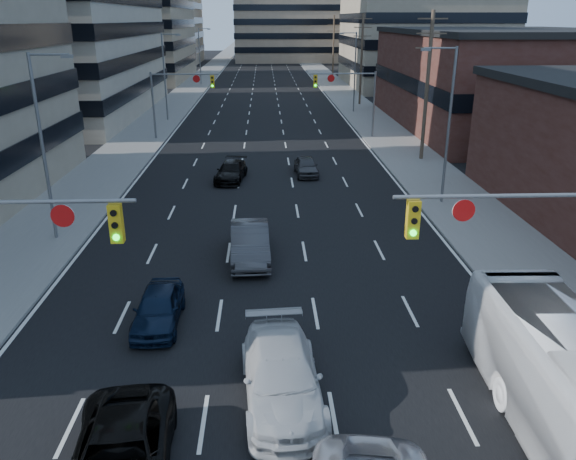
{
  "coord_description": "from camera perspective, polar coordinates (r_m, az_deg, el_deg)",
  "views": [
    {
      "loc": [
        0.0,
        -6.59,
        10.39
      ],
      "look_at": [
        0.9,
        15.1,
        2.2
      ],
      "focal_mm": 35.0,
      "sensor_mm": 36.0,
      "label": 1
    }
  ],
  "objects": [
    {
      "name": "road_surface",
      "position": [
        136.99,
        -2.47,
        16.31
      ],
      "size": [
        18.0,
        300.0,
        0.02
      ],
      "primitive_type": "cube",
      "color": "black",
      "rests_on": "ground"
    },
    {
      "name": "signal_near_right",
      "position": [
        17.47,
        23.06,
        -1.38
      ],
      "size": [
        6.59,
        0.33,
        6.0
      ],
      "color": "slate",
      "rests_on": "ground"
    },
    {
      "name": "sedan_grey_right",
      "position": [
        39.91,
        1.85,
        6.52
      ],
      "size": [
        1.7,
        3.84,
        1.28
      ],
      "primitive_type": "imported",
      "rotation": [
        0.0,
        0.0,
        0.05
      ],
      "color": "#38383B",
      "rests_on": "ground"
    },
    {
      "name": "utility_pole_midblock",
      "position": [
        73.76,
        7.47,
        16.92
      ],
      "size": [
        2.2,
        0.28,
        11.0
      ],
      "color": "#4C3D2D",
      "rests_on": "ground"
    },
    {
      "name": "office_right_far",
      "position": [
        97.9,
        13.09,
        18.18
      ],
      "size": [
        22.0,
        28.0,
        14.0
      ],
      "primitive_type": "cube",
      "color": "gray",
      "rests_on": "ground"
    },
    {
      "name": "sidewalk_right",
      "position": [
        137.46,
        2.53,
        16.35
      ],
      "size": [
        5.0,
        300.0,
        0.15
      ],
      "primitive_type": "cube",
      "color": "slate",
      "rests_on": "ground"
    },
    {
      "name": "streetlight_left_mid",
      "position": [
        62.68,
        -12.31,
        15.33
      ],
      "size": [
        2.03,
        0.22,
        9.0
      ],
      "color": "slate",
      "rests_on": "ground"
    },
    {
      "name": "sedan_black_far",
      "position": [
        38.68,
        -5.8,
        5.95
      ],
      "size": [
        2.35,
        4.55,
        1.26
      ],
      "primitive_type": "imported",
      "rotation": [
        0.0,
        0.0,
        -0.14
      ],
      "color": "black",
      "rests_on": "ground"
    },
    {
      "name": "black_pickup",
      "position": [
        14.77,
        -16.67,
        -21.33
      ],
      "size": [
        2.83,
        5.33,
        1.43
      ],
      "primitive_type": "imported",
      "rotation": [
        0.0,
        0.0,
        0.09
      ],
      "color": "black",
      "rests_on": "ground"
    },
    {
      "name": "streetlight_right_near",
      "position": [
        33.67,
        15.83,
        10.78
      ],
      "size": [
        2.03,
        0.22,
        9.0
      ],
      "color": "slate",
      "rests_on": "ground"
    },
    {
      "name": "office_left_far",
      "position": [
        109.29,
        -15.92,
        18.68
      ],
      "size": [
        20.0,
        30.0,
        16.0
      ],
      "primitive_type": "cube",
      "color": "gray",
      "rests_on": "ground"
    },
    {
      "name": "signal_far_left",
      "position": [
        52.51,
        -11.09,
        13.64
      ],
      "size": [
        6.09,
        0.33,
        6.0
      ],
      "color": "slate",
      "rests_on": "ground"
    },
    {
      "name": "bg_block_left",
      "position": [
        149.24,
        -14.05,
        19.95
      ],
      "size": [
        24.0,
        24.0,
        20.0
      ],
      "primitive_type": "cube",
      "color": "#ADA089",
      "rests_on": "ground"
    },
    {
      "name": "sedan_grey_center",
      "position": [
        25.68,
        -3.89,
        -1.29
      ],
      "size": [
        1.92,
        4.99,
        1.62
      ],
      "primitive_type": "imported",
      "rotation": [
        0.0,
        0.0,
        0.04
      ],
      "color": "#39393B",
      "rests_on": "ground"
    },
    {
      "name": "sidewalk_left",
      "position": [
        137.46,
        -7.47,
        16.2
      ],
      "size": [
        5.0,
        300.0,
        0.15
      ],
      "primitive_type": "cube",
      "color": "slate",
      "rests_on": "ground"
    },
    {
      "name": "sedan_blue",
      "position": [
        20.87,
        -13.05,
        -7.68
      ],
      "size": [
        1.61,
        3.94,
        1.34
      ],
      "primitive_type": "imported",
      "rotation": [
        0.0,
        0.0,
        0.01
      ],
      "color": "black",
      "rests_on": "ground"
    },
    {
      "name": "signal_far_right",
      "position": [
        52.51,
        6.23,
        13.89
      ],
      "size": [
        6.09,
        0.33,
        6.0
      ],
      "color": "slate",
      "rests_on": "ground"
    },
    {
      "name": "streetlight_left_far",
      "position": [
        97.29,
        -8.88,
        17.29
      ],
      "size": [
        2.03,
        0.22,
        9.0
      ],
      "color": "slate",
      "rests_on": "ground"
    },
    {
      "name": "streetlight_right_far",
      "position": [
        67.6,
        6.69,
        16.01
      ],
      "size": [
        2.03,
        0.22,
        9.0
      ],
      "color": "slate",
      "rests_on": "ground"
    },
    {
      "name": "utility_pole_block",
      "position": [
        44.55,
        13.96,
        14.14
      ],
      "size": [
        2.2,
        0.28,
        11.0
      ],
      "color": "#4C3D2D",
      "rests_on": "ground"
    },
    {
      "name": "white_van",
      "position": [
        16.65,
        -0.66,
        -14.57
      ],
      "size": [
        2.56,
        5.55,
        1.57
      ],
      "primitive_type": "imported",
      "rotation": [
        0.0,
        0.0,
        0.07
      ],
      "color": "beige",
      "rests_on": "ground"
    },
    {
      "name": "streetlight_left_near",
      "position": [
        29.03,
        -23.46,
        8.38
      ],
      "size": [
        2.03,
        0.22,
        9.0
      ],
      "color": "slate",
      "rests_on": "ground"
    },
    {
      "name": "bg_block_right",
      "position": [
        140.36,
        11.4,
        18.5
      ],
      "size": [
        22.0,
        22.0,
        12.0
      ],
      "primitive_type": "cube",
      "color": "gray",
      "rests_on": "ground"
    },
    {
      "name": "utility_pole_distant",
      "position": [
        103.42,
        4.63,
        18.05
      ],
      "size": [
        2.2,
        0.28,
        11.0
      ],
      "color": "#4C3D2D",
      "rests_on": "ground"
    },
    {
      "name": "storefront_right_mid",
      "position": [
        61.75,
        21.15,
        13.86
      ],
      "size": [
        20.0,
        30.0,
        9.0
      ],
      "primitive_type": "cube",
      "color": "#472119",
      "rests_on": "ground"
    }
  ]
}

